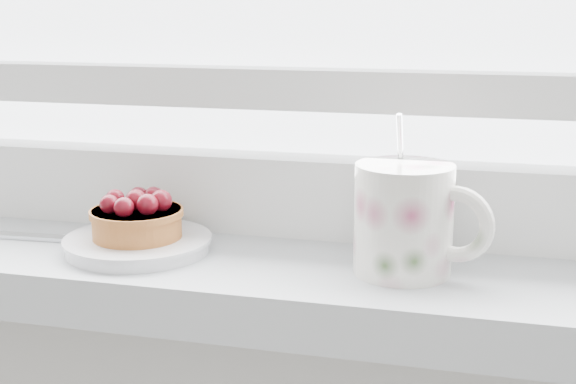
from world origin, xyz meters
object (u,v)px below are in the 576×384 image
(fork, at_px, (75,239))
(floral_mug, at_px, (407,217))
(raspberry_tart, at_px, (137,217))
(saucer, at_px, (138,244))

(fork, bearing_deg, floral_mug, -1.80)
(raspberry_tart, xyz_separation_m, fork, (-0.06, 0.01, -0.03))
(raspberry_tart, bearing_deg, floral_mug, 0.25)
(saucer, relative_size, fork, 0.56)
(fork, bearing_deg, raspberry_tart, -8.84)
(fork, bearing_deg, saucer, -8.84)
(raspberry_tart, distance_m, floral_mug, 0.22)
(floral_mug, bearing_deg, saucer, -179.76)
(raspberry_tart, height_order, fork, raspberry_tart)
(saucer, height_order, floral_mug, floral_mug)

